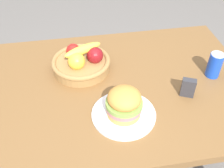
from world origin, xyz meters
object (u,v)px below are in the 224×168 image
object	(u,v)px
plate	(124,114)
soda_can	(215,65)
napkin_holder	(188,88)
sandwich	(124,103)
fruit_basket	(81,62)

from	to	relation	value
plate	soda_can	world-z (taller)	soda_can
plate	napkin_holder	world-z (taller)	napkin_holder
plate	soda_can	bearing A→B (deg)	21.03
sandwich	fruit_basket	distance (m)	0.37
plate	sandwich	xyz separation A→B (m)	(0.00, -0.00, 0.07)
sandwich	napkin_holder	bearing A→B (deg)	13.24
sandwich	soda_can	size ratio (longest dim) A/B	1.19
sandwich	soda_can	bearing A→B (deg)	21.03
sandwich	soda_can	distance (m)	0.51
fruit_basket	napkin_holder	xyz separation A→B (m)	(0.45, -0.27, -0.00)
sandwich	fruit_basket	xyz separation A→B (m)	(-0.14, 0.34, -0.03)
plate	fruit_basket	xyz separation A→B (m)	(-0.14, 0.34, 0.04)
sandwich	napkin_holder	distance (m)	0.31
plate	sandwich	world-z (taller)	sandwich
sandwich	fruit_basket	size ratio (longest dim) A/B	0.52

